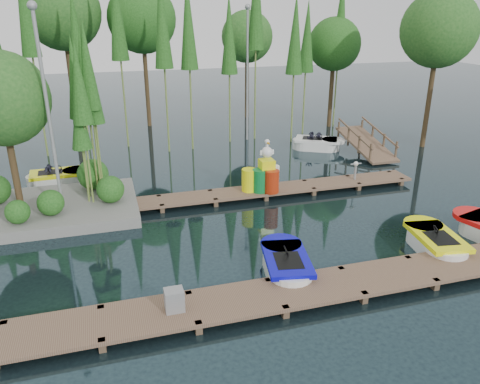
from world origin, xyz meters
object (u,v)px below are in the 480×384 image
object	(u,v)px
yellow_barrel	(249,180)
drum_cluster	(268,176)
boat_blue	(286,265)
boat_yellow_far	(57,178)
utility_cabinet	(174,300)
island	(28,128)

from	to	relation	value
yellow_barrel	drum_cluster	distance (m)	0.74
drum_cluster	yellow_barrel	bearing A→B (deg)	167.59
boat_blue	boat_yellow_far	size ratio (longest dim) A/B	1.05
boat_yellow_far	drum_cluster	bearing A→B (deg)	-9.28
boat_yellow_far	drum_cluster	size ratio (longest dim) A/B	1.31
boat_blue	utility_cabinet	size ratio (longest dim) A/B	5.16
yellow_barrel	drum_cluster	xyz separation A→B (m)	(0.71, -0.16, 0.16)
drum_cluster	boat_blue	bearing A→B (deg)	-104.16
boat_blue	boat_yellow_far	bearing A→B (deg)	135.86
utility_cabinet	drum_cluster	world-z (taller)	drum_cluster
utility_cabinet	boat_yellow_far	bearing A→B (deg)	107.22
island	yellow_barrel	bearing A→B (deg)	-5.81
island	boat_yellow_far	bearing A→B (deg)	83.26
island	drum_cluster	distance (m)	8.82
utility_cabinet	drum_cluster	size ratio (longest dim) A/B	0.27
utility_cabinet	drum_cluster	bearing A→B (deg)	55.16
boat_blue	yellow_barrel	world-z (taller)	yellow_barrel
yellow_barrel	drum_cluster	bearing A→B (deg)	-12.41
boat_blue	drum_cluster	bearing A→B (deg)	86.62
yellow_barrel	island	bearing A→B (deg)	174.19
island	boat_blue	bearing A→B (deg)	-42.78
island	utility_cabinet	xyz separation A→B (m)	(3.70, -7.79, -2.61)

